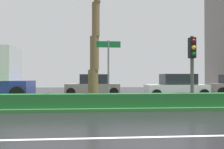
{
  "coord_description": "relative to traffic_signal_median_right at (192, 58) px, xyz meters",
  "views": [
    {
      "loc": [
        -0.5,
        -3.54,
        1.49
      ],
      "look_at": [
        0.77,
        12.57,
        1.68
      ],
      "focal_mm": 36.35,
      "sensor_mm": 36.0,
      "label": 1
    }
  ],
  "objects": [
    {
      "name": "traffic_signal_median_right",
      "position": [
        0.0,
        0.0,
        0.0
      ],
      "size": [
        0.28,
        0.43,
        3.26
      ],
      "color": "#4C4C47",
      "rests_on": "median_strip"
    },
    {
      "name": "median_strip",
      "position": [
        -4.07,
        1.29,
        -2.32
      ],
      "size": [
        85.5,
        4.0,
        0.15
      ],
      "primitive_type": "cube",
      "color": "#2D6B33",
      "rests_on": "ground_plane"
    },
    {
      "name": "near_lane_divider_stripe",
      "position": [
        -4.07,
        -4.71,
        -2.39
      ],
      "size": [
        81.0,
        0.14,
        0.01
      ],
      "primitive_type": "cube",
      "color": "white",
      "rests_on": "ground_plane"
    },
    {
      "name": "street_name_sign",
      "position": [
        -3.93,
        -0.08,
        -0.32
      ],
      "size": [
        1.1,
        0.08,
        3.0
      ],
      "color": "slate",
      "rests_on": "median_strip"
    },
    {
      "name": "car_in_traffic_leading",
      "position": [
        -4.65,
        8.12,
        -1.57
      ],
      "size": [
        4.3,
        2.02,
        1.72
      ],
      "rotation": [
        0.0,
        0.0,
        3.14
      ],
      "color": "gray",
      "rests_on": "ground_plane"
    },
    {
      "name": "car_in_traffic_second",
      "position": [
        1.31,
        5.58,
        -1.57
      ],
      "size": [
        4.3,
        2.02,
        1.72
      ],
      "rotation": [
        0.0,
        0.0,
        3.14
      ],
      "color": "white",
      "rests_on": "ground_plane"
    },
    {
      "name": "ground_plane",
      "position": [
        -4.07,
        2.29,
        -2.45
      ],
      "size": [
        90.0,
        42.0,
        0.1
      ],
      "primitive_type": "cube",
      "color": "black"
    },
    {
      "name": "median_hedge",
      "position": [
        -4.07,
        -0.11,
        -1.95
      ],
      "size": [
        76.5,
        0.7,
        0.6
      ],
      "color": "#1E6028",
      "rests_on": "median_strip"
    }
  ]
}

